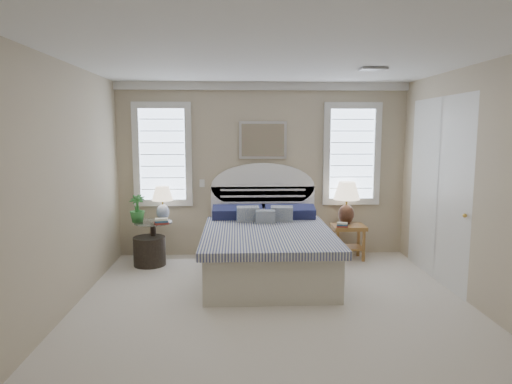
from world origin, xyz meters
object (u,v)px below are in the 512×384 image
at_px(bed, 267,247).
at_px(lamp_left, 163,199).
at_px(nightstand_right, 348,234).
at_px(lamp_right, 347,198).
at_px(side_table_left, 153,238).
at_px(floor_pot, 150,251).

height_order(bed, lamp_left, bed).
height_order(nightstand_right, lamp_right, lamp_right).
height_order(bed, lamp_right, bed).
relative_size(bed, side_table_left, 3.61).
height_order(side_table_left, lamp_left, lamp_left).
distance_m(nightstand_right, lamp_right, 0.56).
bearing_deg(side_table_left, floor_pot, -113.62).
relative_size(side_table_left, floor_pot, 1.36).
xyz_separation_m(bed, lamp_right, (1.29, 0.82, 0.55)).
xyz_separation_m(floor_pot, lamp_right, (2.98, 0.33, 0.72)).
relative_size(floor_pot, lamp_right, 0.70).
relative_size(nightstand_right, floor_pot, 1.14).
distance_m(side_table_left, floor_pot, 0.21).
bearing_deg(side_table_left, bed, -19.74).
bearing_deg(floor_pot, lamp_left, 56.12).
height_order(bed, side_table_left, bed).
bearing_deg(lamp_right, bed, -147.65).
bearing_deg(bed, nightstand_right, 28.03).
relative_size(floor_pot, lamp_left, 0.90).
distance_m(bed, lamp_left, 1.79).
height_order(lamp_left, lamp_right, lamp_right).
distance_m(bed, side_table_left, 1.75).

